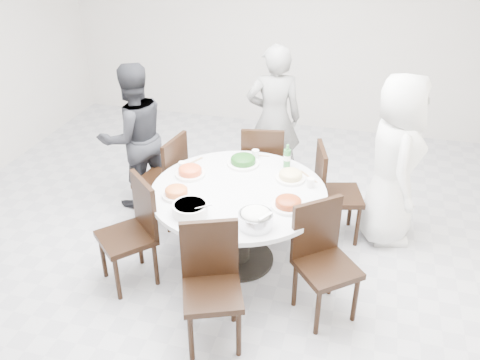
% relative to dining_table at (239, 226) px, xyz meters
% --- Properties ---
extents(floor, '(6.00, 6.00, 0.01)m').
position_rel_dining_table_xyz_m(floor, '(-0.26, 0.23, -0.38)').
color(floor, '#B4B4B9').
rests_on(floor, ground).
extents(wall_back, '(6.00, 0.01, 2.80)m').
position_rel_dining_table_xyz_m(wall_back, '(-0.26, 3.23, 1.02)').
color(wall_back, silver).
rests_on(wall_back, ground).
extents(dining_table, '(1.50, 1.50, 0.75)m').
position_rel_dining_table_xyz_m(dining_table, '(0.00, 0.00, 0.00)').
color(dining_table, silver).
rests_on(dining_table, floor).
extents(chair_ne, '(0.51, 0.51, 0.95)m').
position_rel_dining_table_xyz_m(chair_ne, '(0.81, 0.62, 0.10)').
color(chair_ne, black).
rests_on(chair_ne, floor).
extents(chair_n, '(0.48, 0.48, 0.95)m').
position_rel_dining_table_xyz_m(chair_n, '(-0.01, 1.01, 0.10)').
color(chair_n, black).
rests_on(chair_n, floor).
extents(chair_nw, '(0.48, 0.48, 0.95)m').
position_rel_dining_table_xyz_m(chair_nw, '(-0.92, 0.45, 0.10)').
color(chair_nw, black).
rests_on(chair_nw, floor).
extents(chair_sw, '(0.59, 0.59, 0.95)m').
position_rel_dining_table_xyz_m(chair_sw, '(-0.83, -0.50, 0.10)').
color(chair_sw, black).
rests_on(chair_sw, floor).
extents(chair_s, '(0.55, 0.55, 0.95)m').
position_rel_dining_table_xyz_m(chair_s, '(0.06, -0.96, 0.10)').
color(chair_s, black).
rests_on(chair_s, floor).
extents(chair_se, '(0.59, 0.59, 0.95)m').
position_rel_dining_table_xyz_m(chair_se, '(0.83, -0.47, 0.10)').
color(chair_se, black).
rests_on(chair_se, floor).
extents(diner_right, '(0.65, 0.88, 1.64)m').
position_rel_dining_table_xyz_m(diner_right, '(1.27, 0.74, 0.45)').
color(diner_right, silver).
rests_on(diner_right, floor).
extents(diner_middle, '(0.68, 0.54, 1.63)m').
position_rel_dining_table_xyz_m(diner_middle, '(0.01, 1.43, 0.44)').
color(diner_middle, black).
rests_on(diner_middle, floor).
extents(diner_left, '(0.94, 0.95, 1.54)m').
position_rel_dining_table_xyz_m(diner_left, '(-1.30, 0.72, 0.40)').
color(diner_left, black).
rests_on(diner_left, floor).
extents(dish_greens, '(0.30, 0.30, 0.08)m').
position_rel_dining_table_xyz_m(dish_greens, '(-0.08, 0.45, 0.41)').
color(dish_greens, white).
rests_on(dish_greens, dining_table).
extents(dish_pale, '(0.26, 0.26, 0.07)m').
position_rel_dining_table_xyz_m(dish_pale, '(0.40, 0.29, 0.41)').
color(dish_pale, white).
rests_on(dish_pale, dining_table).
extents(dish_orange, '(0.27, 0.27, 0.07)m').
position_rel_dining_table_xyz_m(dish_orange, '(-0.48, 0.14, 0.41)').
color(dish_orange, white).
rests_on(dish_orange, dining_table).
extents(dish_redbrown, '(0.27, 0.27, 0.07)m').
position_rel_dining_table_xyz_m(dish_redbrown, '(0.46, -0.16, 0.41)').
color(dish_redbrown, white).
rests_on(dish_redbrown, dining_table).
extents(dish_tofu, '(0.24, 0.24, 0.06)m').
position_rel_dining_table_xyz_m(dish_tofu, '(-0.47, -0.23, 0.41)').
color(dish_tofu, white).
rests_on(dish_tofu, dining_table).
extents(rice_bowl, '(0.26, 0.26, 0.11)m').
position_rel_dining_table_xyz_m(rice_bowl, '(0.26, -0.48, 0.43)').
color(rice_bowl, silver).
rests_on(rice_bowl, dining_table).
extents(soup_bowl, '(0.28, 0.28, 0.09)m').
position_rel_dining_table_xyz_m(soup_bowl, '(-0.27, -0.45, 0.42)').
color(soup_bowl, white).
rests_on(soup_bowl, dining_table).
extents(beverage_bottle, '(0.06, 0.06, 0.22)m').
position_rel_dining_table_xyz_m(beverage_bottle, '(0.32, 0.51, 0.49)').
color(beverage_bottle, '#2D7135').
rests_on(beverage_bottle, dining_table).
extents(tea_cups, '(0.07, 0.07, 0.08)m').
position_rel_dining_table_xyz_m(tea_cups, '(0.01, 0.61, 0.42)').
color(tea_cups, white).
rests_on(tea_cups, dining_table).
extents(chopsticks, '(0.24, 0.04, 0.01)m').
position_rel_dining_table_xyz_m(chopsticks, '(-0.03, 0.67, 0.38)').
color(chopsticks, tan).
rests_on(chopsticks, dining_table).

